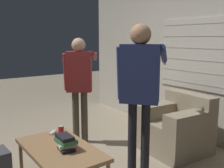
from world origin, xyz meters
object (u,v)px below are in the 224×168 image
at_px(book_stack, 66,142).
at_px(spare_remote, 53,133).
at_px(person_left_standing, 79,78).
at_px(coffee_table, 60,151).
at_px(soda_can, 61,131).
at_px(person_right_standing, 140,81).
at_px(armchair_beige, 177,128).

bearing_deg(book_stack, spare_remote, 171.64).
bearing_deg(person_left_standing, coffee_table, -92.93).
bearing_deg(soda_can, spare_remote, -164.18).
relative_size(person_left_standing, person_right_standing, 0.91).
relative_size(armchair_beige, person_left_standing, 0.55).
height_order(coffee_table, book_stack, book_stack).
height_order(armchair_beige, person_right_standing, person_right_standing).
height_order(armchair_beige, spare_remote, armchair_beige).
distance_m(person_right_standing, soda_can, 1.08).
relative_size(book_stack, soda_can, 1.89).
distance_m(person_right_standing, spare_remote, 1.22).
bearing_deg(person_right_standing, book_stack, -145.30).
distance_m(coffee_table, soda_can, 0.34).
distance_m(soda_can, spare_remote, 0.16).
height_order(armchair_beige, soda_can, armchair_beige).
distance_m(armchair_beige, coffee_table, 1.70).
xyz_separation_m(person_right_standing, book_stack, (-0.22, -0.80, -0.59)).
distance_m(person_left_standing, person_right_standing, 1.26).
bearing_deg(person_right_standing, soda_can, -170.18).
relative_size(armchair_beige, person_right_standing, 0.50).
xyz_separation_m(coffee_table, soda_can, (-0.29, 0.15, 0.10)).
distance_m(coffee_table, spare_remote, 0.45).
height_order(coffee_table, spare_remote, spare_remote).
relative_size(armchair_beige, soda_can, 6.79).
distance_m(person_left_standing, soda_can, 1.04).
distance_m(armchair_beige, book_stack, 1.67).
height_order(person_right_standing, book_stack, person_right_standing).
relative_size(coffee_table, person_right_standing, 0.63).
distance_m(coffee_table, person_left_standing, 1.36).
xyz_separation_m(person_left_standing, person_right_standing, (1.25, 0.06, 0.11)).
distance_m(armchair_beige, spare_remote, 1.69).
bearing_deg(person_left_standing, armchair_beige, -13.30).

